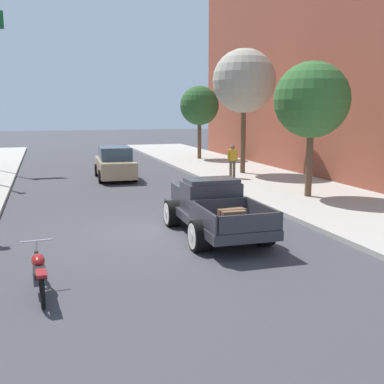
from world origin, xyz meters
TOP-DOWN VIEW (x-y plane):
  - ground_plane at (0.00, 0.00)m, footprint 140.00×140.00m
  - sidewalk_right at (7.25, 0.00)m, footprint 5.50×64.00m
  - hotrod_truck_gunmetal at (1.51, -0.67)m, footprint 2.24×4.96m
  - motorcycle_parked at (-3.19, -3.97)m, footprint 0.62×2.12m
  - car_background_tan at (0.42, 10.89)m, footprint 1.99×4.36m
  - pedestrian_sidewalk_right at (5.90, 8.49)m, footprint 0.53×0.22m
  - street_tree_nearest at (6.85, 2.95)m, footprint 2.90×2.90m
  - street_tree_second at (7.15, 10.10)m, footprint 3.31×3.31m
  - street_tree_third at (7.30, 17.95)m, footprint 2.66×2.66m

SIDE VIEW (x-z plane):
  - ground_plane at x=0.00m, z-range 0.00..0.00m
  - sidewalk_right at x=7.25m, z-range 0.00..0.15m
  - motorcycle_parked at x=-3.19m, z-range -0.02..0.91m
  - hotrod_truck_gunmetal at x=1.51m, z-range -0.04..1.54m
  - car_background_tan at x=0.42m, z-range -0.06..1.59m
  - pedestrian_sidewalk_right at x=5.90m, z-range 0.26..1.91m
  - street_tree_third at x=7.30m, z-range 1.28..6.24m
  - street_tree_nearest at x=6.85m, z-range 1.27..6.45m
  - street_tree_second at x=7.15m, z-range 1.72..8.21m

